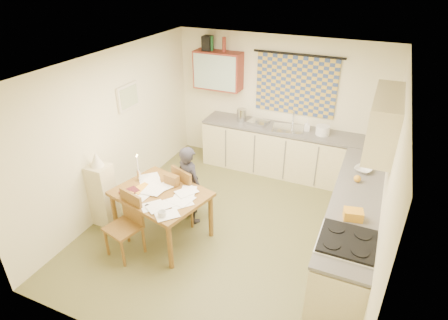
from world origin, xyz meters
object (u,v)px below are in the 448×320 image
at_px(chair_far, 192,202).
at_px(stove, 341,272).
at_px(person, 189,185).
at_px(counter_back, 289,152).
at_px(shelf_stand, 103,195).
at_px(dining_table, 163,214).
at_px(counter_right, 351,227).

bearing_deg(chair_far, stove, -176.85).
height_order(chair_far, person, person).
bearing_deg(counter_back, shelf_stand, -130.18).
height_order(counter_back, chair_far, chair_far).
xyz_separation_m(stove, chair_far, (-2.36, 0.78, -0.19)).
distance_m(dining_table, shelf_stand, 1.00).
bearing_deg(stove, person, 162.66).
relative_size(stove, dining_table, 0.67).
bearing_deg(counter_right, chair_far, -176.17).
bearing_deg(chair_far, person, 105.44).
bearing_deg(person, counter_right, -151.82).
xyz_separation_m(counter_back, person, (-1.01, -2.01, 0.19)).
distance_m(stove, chair_far, 2.49).
bearing_deg(stove, chair_far, 161.67).
bearing_deg(shelf_stand, stove, -2.43).
distance_m(dining_table, person, 0.59).
distance_m(counter_back, dining_table, 2.78).
xyz_separation_m(dining_table, person, (0.19, 0.50, 0.26)).
relative_size(counter_back, counter_right, 1.12).
bearing_deg(counter_back, dining_table, -115.52).
xyz_separation_m(counter_right, stove, (-0.00, -0.94, 0.03)).
distance_m(counter_right, dining_table, 2.64).
relative_size(counter_back, dining_table, 2.28).
bearing_deg(dining_table, shelf_stand, -160.92).
xyz_separation_m(counter_back, stove, (1.35, -2.74, 0.03)).
bearing_deg(chair_far, counter_right, -154.69).
height_order(counter_right, person, person).
bearing_deg(stove, dining_table, 174.69).
distance_m(stove, dining_table, 2.56).
distance_m(chair_far, shelf_stand, 1.36).
height_order(stove, chair_far, stove).
bearing_deg(person, counter_back, -93.45).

